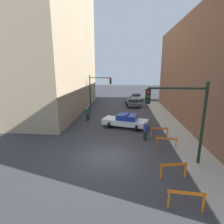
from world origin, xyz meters
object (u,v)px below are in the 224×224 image
parked_car_mid (136,97)px  pedestrian_corner (89,111)px  traffic_light_far (97,87)px  barrier_corner (159,131)px  traffic_light_near (184,111)px  pedestrian_sidewalk (145,131)px  barrier_mid (174,168)px  barrier_back (166,141)px  pedestrian_crossing (87,114)px  parked_car_near (133,102)px  barrier_front (186,197)px  police_car (126,121)px

parked_car_mid → pedestrian_corner: 15.42m
traffic_light_far → pedestrian_corner: 5.91m
pedestrian_corner → barrier_corner: bearing=-55.7°
traffic_light_near → pedestrian_sidewalk: bearing=115.2°
barrier_mid → barrier_back: same height
traffic_light_near → barrier_corner: bearing=95.8°
traffic_light_near → pedestrian_crossing: (-8.12, 9.37, -2.67)m
pedestrian_crossing → pedestrian_sidewalk: size_ratio=1.00×
pedestrian_corner → traffic_light_near: bearing=-69.8°
parked_car_near → barrier_back: parked_car_near is taller
barrier_front → barrier_corner: 8.56m
traffic_light_far → barrier_front: size_ratio=3.25×
pedestrian_sidewalk → barrier_mid: size_ratio=1.05×
traffic_light_near → pedestrian_corner: bearing=127.0°
traffic_light_far → police_car: size_ratio=1.03×
pedestrian_corner → barrier_mid: size_ratio=1.05×
pedestrian_crossing → parked_car_near: bearing=81.1°
parked_car_near → parked_car_mid: (0.87, 6.37, 0.00)m
barrier_front → barrier_mid: bearing=88.3°
barrier_back → parked_car_near: bearing=97.1°
traffic_light_far → parked_car_near: traffic_light_far is taller
police_car → parked_car_near: bearing=9.8°
traffic_light_far → parked_car_near: bearing=21.2°
traffic_light_far → barrier_back: 16.19m
traffic_light_near → police_car: (-3.54, 7.22, -2.81)m
barrier_corner → pedestrian_crossing: bearing=148.2°
parked_car_near → pedestrian_crossing: 10.70m
traffic_light_far → barrier_mid: bearing=-67.9°
parked_car_mid → barrier_front: 28.70m
police_car → pedestrian_sidewalk: bearing=-137.0°
barrier_mid → barrier_corner: same height
police_car → parked_car_mid: size_ratio=1.14×
parked_car_near → barrier_front: bearing=-91.7°
pedestrian_sidewalk → barrier_corner: size_ratio=1.04×
parked_car_near → traffic_light_far: bearing=-164.4°
barrier_front → barrier_back: same height
pedestrian_corner → barrier_front: bearing=-80.5°
traffic_light_far → barrier_mid: (7.22, -17.82, -2.78)m
police_car → barrier_front: police_car is taller
pedestrian_corner → barrier_corner: (7.75, -6.26, -0.24)m
pedestrian_sidewalk → parked_car_mid: bearing=78.7°
parked_car_mid → pedestrian_sidewalk: pedestrian_sidewalk is taller
police_car → barrier_corner: size_ratio=3.15×
police_car → pedestrian_crossing: (-4.57, 2.16, 0.14)m
police_car → barrier_mid: 9.23m
pedestrian_sidewalk → barrier_corner: 1.57m
police_car → pedestrian_sidewalk: size_ratio=3.03×
pedestrian_corner → pedestrian_sidewalk: 9.49m
parked_car_mid → pedestrian_crossing: bearing=-116.5°
parked_car_mid → barrier_mid: size_ratio=2.79×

